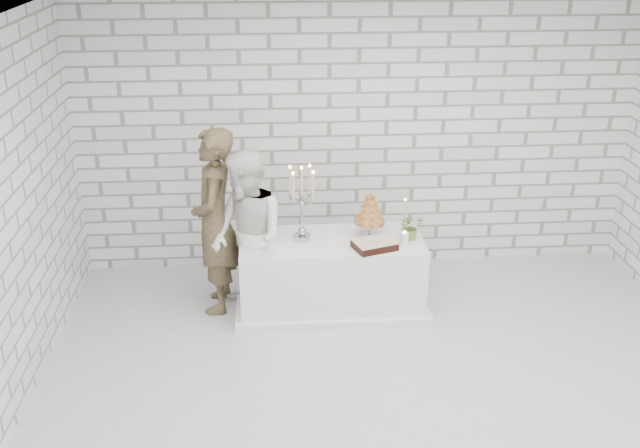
{
  "coord_description": "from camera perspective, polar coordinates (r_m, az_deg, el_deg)",
  "views": [
    {
      "loc": [
        -0.95,
        -5.13,
        3.73
      ],
      "look_at": [
        -0.5,
        1.15,
        1.05
      ],
      "focal_mm": 41.37,
      "sensor_mm": 36.0,
      "label": 1
    }
  ],
  "objects": [
    {
      "name": "cake_table",
      "position": [
        7.41,
        0.88,
        -3.87
      ],
      "size": [
        1.8,
        0.8,
        0.75
      ],
      "primitive_type": "cube",
      "color": "white",
      "rests_on": "ground"
    },
    {
      "name": "candelabra",
      "position": [
        7.11,
        -1.41,
        1.6
      ],
      "size": [
        0.34,
        0.34,
        0.76
      ],
      "primitive_type": null,
      "rotation": [
        0.0,
        0.0,
        0.12
      ],
      "color": "#A3A4AE",
      "rests_on": "cake_table"
    },
    {
      "name": "ground",
      "position": [
        6.41,
        5.35,
        -12.61
      ],
      "size": [
        6.0,
        5.0,
        0.01
      ],
      "primitive_type": "cube",
      "color": "silver",
      "rests_on": "ground"
    },
    {
      "name": "wall_front",
      "position": [
        3.58,
        12.82,
        -16.17
      ],
      "size": [
        6.0,
        0.01,
        3.0
      ],
      "primitive_type": "cube",
      "color": "white",
      "rests_on": "ground"
    },
    {
      "name": "chocolate_cake",
      "position": [
        7.06,
        4.24,
        -1.6
      ],
      "size": [
        0.45,
        0.38,
        0.08
      ],
      "primitive_type": "cube",
      "rotation": [
        0.0,
        0.0,
        0.33
      ],
      "color": "black",
      "rests_on": "cake_table"
    },
    {
      "name": "bride",
      "position": [
        7.08,
        -5.64,
        -1.02
      ],
      "size": [
        0.95,
        1.03,
        1.71
      ],
      "primitive_type": "imported",
      "rotation": [
        0.0,
        0.0,
        -1.11
      ],
      "color": "white",
      "rests_on": "ground"
    },
    {
      "name": "flowers",
      "position": [
        7.27,
        7.04,
        -0.2
      ],
      "size": [
        0.27,
        0.25,
        0.26
      ],
      "primitive_type": "imported",
      "rotation": [
        0.0,
        0.0,
        0.24
      ],
      "color": "#548336",
      "rests_on": "cake_table"
    },
    {
      "name": "ceiling",
      "position": [
        5.27,
        6.59,
        14.96
      ],
      "size": [
        6.0,
        5.0,
        0.01
      ],
      "primitive_type": "cube",
      "color": "white",
      "rests_on": "ground"
    },
    {
      "name": "pillar_candle",
      "position": [
        7.18,
        6.55,
        -1.11
      ],
      "size": [
        0.1,
        0.1,
        0.12
      ],
      "primitive_type": "cylinder",
      "rotation": [
        0.0,
        0.0,
        -0.24
      ],
      "color": "white",
      "rests_on": "cake_table"
    },
    {
      "name": "extra_taper",
      "position": [
        7.46,
        6.56,
        0.68
      ],
      "size": [
        0.06,
        0.06,
        0.32
      ],
      "primitive_type": "cylinder",
      "rotation": [
        0.0,
        0.0,
        -0.06
      ],
      "color": "beige",
      "rests_on": "cake_table"
    },
    {
      "name": "croquembouche",
      "position": [
        7.25,
        3.88,
        0.77
      ],
      "size": [
        0.34,
        0.34,
        0.47
      ],
      "primitive_type": null,
      "rotation": [
        0.0,
        0.0,
        -0.14
      ],
      "color": "#91531E",
      "rests_on": "cake_table"
    },
    {
      "name": "wall_back",
      "position": [
        8.01,
        2.93,
        6.85
      ],
      "size": [
        6.0,
        0.01,
        3.0
      ],
      "primitive_type": "cube",
      "color": "white",
      "rests_on": "ground"
    },
    {
      "name": "groom",
      "position": [
        7.26,
        -8.12,
        0.2
      ],
      "size": [
        0.47,
        0.69,
        1.87
      ],
      "primitive_type": "imported",
      "rotation": [
        0.0,
        0.0,
        -1.6
      ],
      "color": "#3A2F1F",
      "rests_on": "ground"
    }
  ]
}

